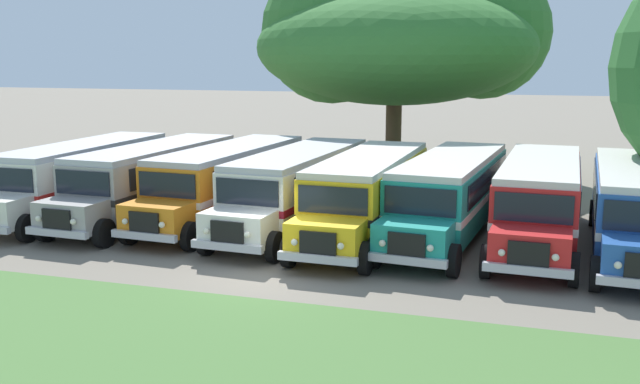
# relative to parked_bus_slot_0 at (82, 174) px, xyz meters

# --- Properties ---
(ground_plane) EXTENTS (220.00, 220.00, 0.00)m
(ground_plane) POSITION_rel_parked_bus_slot_0_xyz_m (10.63, -5.78, -1.58)
(ground_plane) COLOR slate
(parked_bus_slot_0) EXTENTS (2.76, 10.85, 2.82)m
(parked_bus_slot_0) POSITION_rel_parked_bus_slot_0_xyz_m (0.00, 0.00, 0.00)
(parked_bus_slot_0) COLOR silver
(parked_bus_slot_0) RESTS_ON ground_plane
(parked_bus_slot_1) EXTENTS (3.06, 10.89, 2.82)m
(parked_bus_slot_1) POSITION_rel_parked_bus_slot_0_xyz_m (3.19, 0.24, 0.00)
(parked_bus_slot_1) COLOR #9E9993
(parked_bus_slot_1) RESTS_ON ground_plane
(parked_bus_slot_2) EXTENTS (3.21, 10.91, 2.82)m
(parked_bus_slot_2) POSITION_rel_parked_bus_slot_0_xyz_m (6.26, 0.72, 0.00)
(parked_bus_slot_2) COLOR orange
(parked_bus_slot_2) RESTS_ON ground_plane
(parked_bus_slot_3) EXTENTS (3.16, 10.90, 2.82)m
(parked_bus_slot_3) POSITION_rel_parked_bus_slot_0_xyz_m (9.34, 0.33, 0.00)
(parked_bus_slot_3) COLOR silver
(parked_bus_slot_3) RESTS_ON ground_plane
(parked_bus_slot_4) EXTENTS (2.85, 10.86, 2.82)m
(parked_bus_slot_4) POSITION_rel_parked_bus_slot_0_xyz_m (12.17, -0.08, 0.00)
(parked_bus_slot_4) COLOR yellow
(parked_bus_slot_4) RESTS_ON ground_plane
(parked_bus_slot_5) EXTENTS (3.51, 10.97, 2.82)m
(parked_bus_slot_5) POSITION_rel_parked_bus_slot_0_xyz_m (15.03, 0.50, 0.00)
(parked_bus_slot_5) COLOR teal
(parked_bus_slot_5) RESTS_ON ground_plane
(parked_bus_slot_6) EXTENTS (3.07, 10.89, 2.82)m
(parked_bus_slot_6) POSITION_rel_parked_bus_slot_0_xyz_m (18.10, 0.54, 0.00)
(parked_bus_slot_6) COLOR red
(parked_bus_slot_6) RESTS_ON ground_plane
(parked_bus_slot_7) EXTENTS (3.21, 10.92, 2.82)m
(parked_bus_slot_7) POSITION_rel_parked_bus_slot_0_xyz_m (21.10, 0.19, 0.00)
(parked_bus_slot_7) COLOR #23519E
(parked_bus_slot_7) RESTS_ON ground_plane
(broad_shade_tree) EXTENTS (15.68, 14.46, 11.54)m
(broad_shade_tree) POSITION_rel_parked_bus_slot_0_xyz_m (10.36, 14.44, 5.62)
(broad_shade_tree) COLOR brown
(broad_shade_tree) RESTS_ON ground_plane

